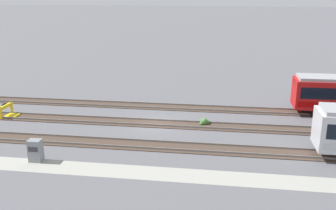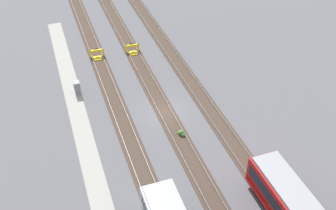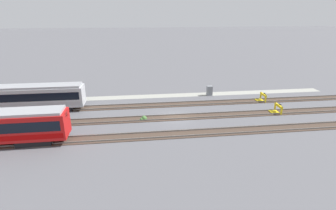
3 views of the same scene
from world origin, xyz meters
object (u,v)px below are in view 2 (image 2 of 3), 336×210
(bumper_stop_nearest_track, at_px, (97,55))
(bumper_stop_near_inner_track, at_px, (133,50))
(electrical_cabinet, at_px, (77,87))
(weed_clump, at_px, (181,133))

(bumper_stop_nearest_track, xyz_separation_m, bumper_stop_near_inner_track, (0.27, 5.02, 0.00))
(bumper_stop_near_inner_track, distance_m, electrical_cabinet, 11.31)
(bumper_stop_near_inner_track, xyz_separation_m, electrical_cabinet, (7.04, -8.85, 0.29))
(electrical_cabinet, xyz_separation_m, weed_clump, (11.30, 9.26, -0.56))
(electrical_cabinet, bearing_deg, weed_clump, 39.31)
(bumper_stop_nearest_track, bearing_deg, weed_clump, 16.26)
(bumper_stop_nearest_track, distance_m, electrical_cabinet, 8.26)
(bumper_stop_nearest_track, xyz_separation_m, electrical_cabinet, (7.31, -3.83, 0.29))
(bumper_stop_near_inner_track, height_order, electrical_cabinet, electrical_cabinet)
(bumper_stop_nearest_track, xyz_separation_m, weed_clump, (18.62, 5.43, -0.27))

